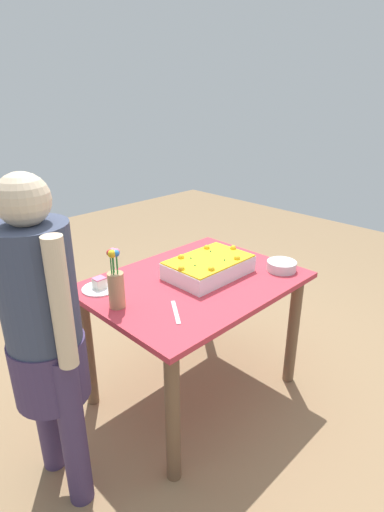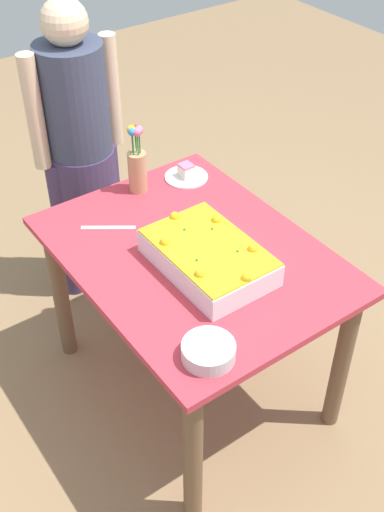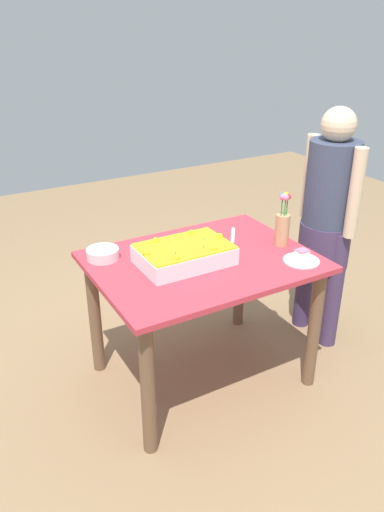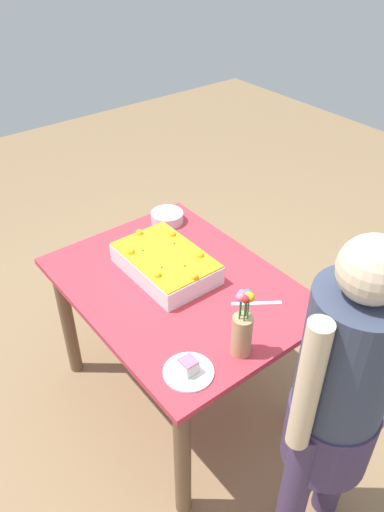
# 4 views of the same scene
# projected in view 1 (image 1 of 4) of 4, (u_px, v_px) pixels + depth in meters

# --- Properties ---
(ground_plane) EXTENTS (8.00, 8.00, 0.00)m
(ground_plane) POSITION_uv_depth(u_px,v_px,m) (194.00, 390.00, 2.53)
(ground_plane) COLOR #8F704E
(dining_table) EXTENTS (1.16, 0.88, 0.77)m
(dining_table) POSITION_uv_depth(u_px,v_px,m) (194.00, 302.00, 2.29)
(dining_table) COLOR #C03342
(dining_table) RESTS_ON ground_plane
(sheet_cake) EXTENTS (0.47, 0.31, 0.12)m
(sheet_cake) POSITION_uv_depth(u_px,v_px,m) (209.00, 267.00, 2.28)
(sheet_cake) COLOR white
(sheet_cake) RESTS_ON dining_table
(serving_plate_with_slice) EXTENTS (0.19, 0.19, 0.07)m
(serving_plate_with_slice) POSITION_uv_depth(u_px,v_px,m) (100.00, 286.00, 2.12)
(serving_plate_with_slice) COLOR white
(serving_plate_with_slice) RESTS_ON dining_table
(cake_knife) EXTENTS (0.14, 0.19, 0.00)m
(cake_knife) POSITION_uv_depth(u_px,v_px,m) (176.00, 312.00, 1.90)
(cake_knife) COLOR silver
(cake_knife) RESTS_ON dining_table
(flower_vase) EXTENTS (0.08, 0.08, 0.30)m
(flower_vase) POSITION_uv_depth(u_px,v_px,m) (116.00, 284.00, 1.91)
(flower_vase) COLOR tan
(flower_vase) RESTS_ON dining_table
(fruit_bowl) EXTENTS (0.17, 0.17, 0.06)m
(fruit_bowl) POSITION_uv_depth(u_px,v_px,m) (282.00, 266.00, 2.35)
(fruit_bowl) COLOR silver
(fruit_bowl) RESTS_ON dining_table
(person_standing) EXTENTS (0.31, 0.45, 1.49)m
(person_standing) POSITION_uv_depth(u_px,v_px,m) (44.00, 329.00, 1.62)
(person_standing) COLOR #433258
(person_standing) RESTS_ON ground_plane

